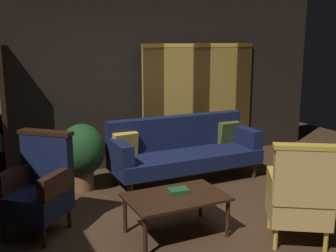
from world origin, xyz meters
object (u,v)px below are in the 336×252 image
(potted_plant, at_px, (82,152))
(folding_screen, at_px, (201,100))
(armchair_wing_left, at_px, (39,186))
(coffee_table, at_px, (176,200))
(book_green_cloth, at_px, (179,191))
(velvet_couch, at_px, (183,148))
(armchair_gilt_accent, at_px, (300,196))

(potted_plant, bearing_deg, folding_screen, 15.76)
(folding_screen, height_order, armchair_wing_left, folding_screen)
(potted_plant, bearing_deg, armchair_wing_left, -124.85)
(armchair_wing_left, xyz_separation_m, potted_plant, (0.70, 1.00, 0.02))
(coffee_table, xyz_separation_m, book_green_cloth, (0.07, 0.07, 0.07))
(armchair_wing_left, bearing_deg, folding_screen, 29.49)
(velvet_couch, relative_size, coffee_table, 2.12)
(folding_screen, relative_size, velvet_couch, 1.01)
(coffee_table, xyz_separation_m, armchair_wing_left, (-1.22, 0.68, 0.12))
(armchair_wing_left, height_order, potted_plant, armchair_wing_left)
(velvet_couch, height_order, potted_plant, potted_plant)
(book_green_cloth, bearing_deg, folding_screen, 55.11)
(folding_screen, xyz_separation_m, velvet_couch, (-0.74, -0.79, -0.53))
(folding_screen, distance_m, armchair_gilt_accent, 3.06)
(velvet_couch, bearing_deg, armchair_wing_left, -158.85)
(coffee_table, bearing_deg, potted_plant, 107.51)
(coffee_table, xyz_separation_m, potted_plant, (-0.53, 1.68, 0.14))
(velvet_couch, relative_size, book_green_cloth, 10.59)
(armchair_gilt_accent, relative_size, armchair_wing_left, 1.00)
(coffee_table, distance_m, book_green_cloth, 0.12)
(folding_screen, xyz_separation_m, potted_plant, (-2.14, -0.60, -0.47))
(armchair_wing_left, bearing_deg, coffee_table, -28.99)
(coffee_table, relative_size, armchair_gilt_accent, 0.96)
(potted_plant, height_order, book_green_cloth, potted_plant)
(velvet_couch, xyz_separation_m, armchair_wing_left, (-2.09, -0.81, 0.04))
(coffee_table, distance_m, armchair_gilt_accent, 1.21)
(armchair_wing_left, xyz_separation_m, book_green_cloth, (1.29, -0.61, -0.05))
(velvet_couch, distance_m, armchair_wing_left, 2.24)
(velvet_couch, bearing_deg, book_green_cloth, -119.40)
(folding_screen, bearing_deg, potted_plant, -164.24)
(potted_plant, distance_m, book_green_cloth, 1.72)
(coffee_table, bearing_deg, folding_screen, 54.80)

